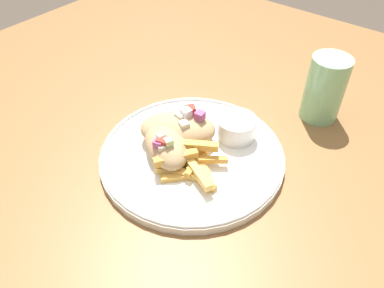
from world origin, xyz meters
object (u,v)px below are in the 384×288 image
pita_sandwich_near (166,144)px  pita_sandwich_far (177,128)px  sauce_ramekin (237,127)px  plate (192,154)px  fries_pile (194,165)px  water_glass (324,91)px

pita_sandwich_near → pita_sandwich_far: size_ratio=0.89×
sauce_ramekin → plate: bearing=-113.3°
fries_pile → pita_sandwich_far: bearing=150.4°
water_glass → sauce_ramekin: bearing=-116.7°
plate → pita_sandwich_near: bearing=-136.2°
plate → sauce_ramekin: sauce_ramekin is taller
plate → pita_sandwich_near: 0.05m
water_glass → fries_pile: bearing=-108.0°
pita_sandwich_near → sauce_ramekin: size_ratio=1.96×
pita_sandwich_near → water_glass: bearing=94.9°
sauce_ramekin → water_glass: 0.19m
pita_sandwich_far → sauce_ramekin: pita_sandwich_far is taller
pita_sandwich_near → sauce_ramekin: pita_sandwich_near is taller
pita_sandwich_near → sauce_ramekin: bearing=92.5°
fries_pile → water_glass: size_ratio=1.01×
plate → water_glass: bearing=64.4°
plate → pita_sandwich_far: 0.05m
plate → sauce_ramekin: 0.09m
pita_sandwich_far → sauce_ramekin: 0.11m
pita_sandwich_near → fries_pile: 0.06m
fries_pile → water_glass: bearing=72.0°
fries_pile → sauce_ramekin: bearing=86.5°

